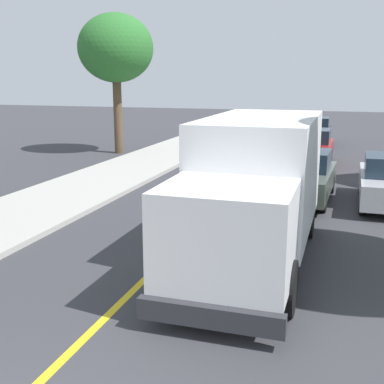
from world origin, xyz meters
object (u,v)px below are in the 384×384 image
parked_car_mid (312,148)px  parked_car_far (315,132)px  box_truck (256,184)px  parked_car_near (304,177)px  street_tree_down_block (116,49)px

parked_car_mid → parked_car_far: (-0.34, 7.22, 0.00)m
parked_car_far → box_truck: bearing=-89.9°
box_truck → parked_car_mid: bearing=88.7°
parked_car_near → parked_car_far: (-0.62, 14.52, 0.00)m
box_truck → parked_car_far: (-0.04, 20.61, -0.97)m
parked_car_near → street_tree_down_block: size_ratio=0.61×
box_truck → street_tree_down_block: street_tree_down_block is taller
box_truck → parked_car_far: size_ratio=1.63×
street_tree_down_block → parked_car_near: bearing=-36.1°
box_truck → parked_car_far: 20.63m
parked_car_near → parked_car_mid: 7.30m
street_tree_down_block → box_truck: bearing=-54.0°
parked_car_far → street_tree_down_block: 12.98m
box_truck → parked_car_far: box_truck is taller
parked_car_near → parked_car_far: same height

